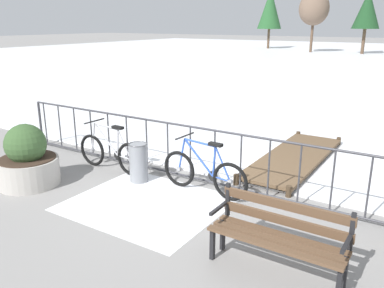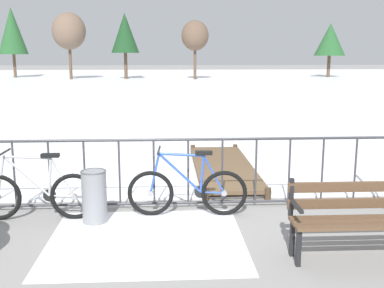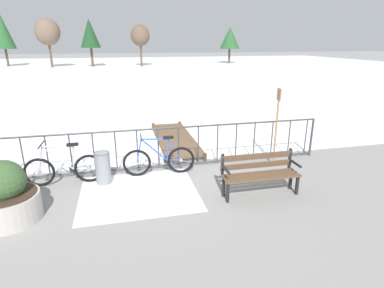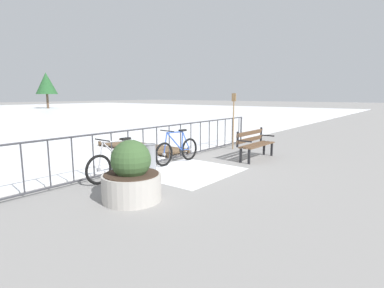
% 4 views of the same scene
% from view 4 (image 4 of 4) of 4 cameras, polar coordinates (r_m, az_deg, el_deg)
% --- Properties ---
extents(ground_plane, '(160.00, 160.00, 0.00)m').
position_cam_4_polar(ground_plane, '(8.81, -5.34, -3.51)').
color(ground_plane, gray).
extents(snow_patch, '(2.43, 2.11, 0.01)m').
position_cam_4_polar(snow_patch, '(7.80, -0.56, -5.12)').
color(snow_patch, white).
rests_on(snow_patch, ground).
extents(railing_fence, '(9.06, 0.06, 1.07)m').
position_cam_4_polar(railing_fence, '(8.70, -5.39, 0.08)').
color(railing_fence, '#38383D').
rests_on(railing_fence, ground).
extents(bicycle_near_railing, '(1.71, 0.52, 0.97)m').
position_cam_4_polar(bicycle_near_railing, '(8.69, -2.76, -1.18)').
color(bicycle_near_railing, black).
rests_on(bicycle_near_railing, ground).
extents(bicycle_second, '(1.71, 0.52, 0.97)m').
position_cam_4_polar(bicycle_second, '(7.21, -13.53, -3.58)').
color(bicycle_second, black).
rests_on(bicycle_second, ground).
extents(park_bench, '(1.60, 0.49, 0.89)m').
position_cam_4_polar(park_bench, '(9.43, 11.56, 0.35)').
color(park_bench, brown).
rests_on(park_bench, ground).
extents(planter_with_shrub, '(1.08, 1.08, 1.13)m').
position_cam_4_polar(planter_with_shrub, '(5.72, -11.23, -5.93)').
color(planter_with_shrub, '#ADA8A0').
rests_on(planter_with_shrub, ground).
extents(trash_bin, '(0.35, 0.35, 0.73)m').
position_cam_4_polar(trash_bin, '(7.64, -8.04, -2.67)').
color(trash_bin, gray).
rests_on(trash_bin, ground).
extents(oar_upright, '(0.04, 0.16, 1.98)m').
position_cam_4_polar(oar_upright, '(10.92, 7.74, 4.94)').
color(oar_upright, '#937047').
rests_on(oar_upright, ground).
extents(wooden_dock, '(1.10, 3.60, 0.20)m').
position_cam_4_polar(wooden_dock, '(10.94, -9.43, -0.47)').
color(wooden_dock, brown).
rests_on(wooden_dock, ground).
extents(tree_far_west, '(2.86, 2.86, 4.97)m').
position_cam_4_polar(tree_far_west, '(47.63, -25.54, 10.16)').
color(tree_far_west, brown).
rests_on(tree_far_west, ground).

